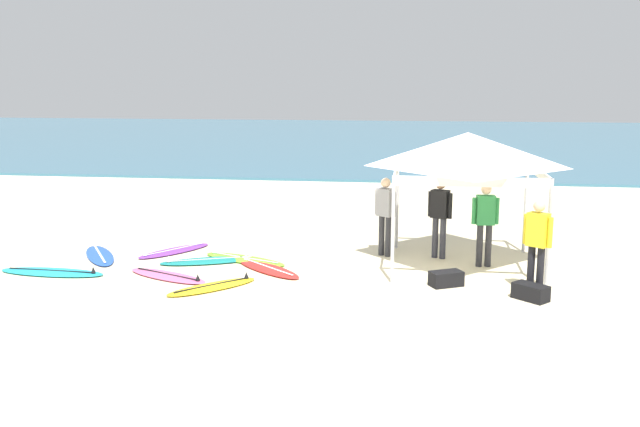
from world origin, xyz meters
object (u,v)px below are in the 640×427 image
at_px(surfboard_pink, 168,276).
at_px(gear_bag_near_tent, 531,292).
at_px(surfboard_yellow, 213,286).
at_px(person_black, 440,213).
at_px(surfboard_red, 268,268).
at_px(person_grey, 385,211).
at_px(person_yellow, 537,240).
at_px(surfboard_cyan, 52,272).
at_px(surfboard_purple, 174,251).
at_px(person_green, 485,219).
at_px(surfboard_lime, 244,259).
at_px(canopy_tent, 467,151).
at_px(gear_bag_by_pole, 446,279).
at_px(surfboard_blue, 100,255).
at_px(surfboard_teal, 209,261).

height_order(surfboard_pink, gear_bag_near_tent, gear_bag_near_tent).
xyz_separation_m(surfboard_yellow, person_black, (4.19, 2.82, 0.95)).
distance_m(surfboard_red, person_black, 3.86).
height_order(person_grey, gear_bag_near_tent, person_grey).
xyz_separation_m(person_yellow, person_black, (-1.63, 2.36, 0.00)).
relative_size(surfboard_cyan, surfboard_yellow, 1.34).
distance_m(surfboard_yellow, surfboard_red, 1.56).
bearing_deg(gear_bag_near_tent, surfboard_purple, 161.57).
xyz_separation_m(person_green, person_yellow, (0.74, -1.79, 0.00)).
distance_m(surfboard_lime, person_yellow, 6.00).
bearing_deg(canopy_tent, gear_bag_near_tent, -63.87).
bearing_deg(person_yellow, surfboard_red, 169.75).
bearing_deg(gear_bag_by_pole, person_yellow, -10.33).
bearing_deg(person_yellow, gear_bag_by_pole, 169.67).
height_order(surfboard_red, surfboard_purple, same).
bearing_deg(gear_bag_by_pole, surfboard_pink, -178.23).
height_order(surfboard_blue, surfboard_lime, same).
relative_size(surfboard_pink, surfboard_teal, 0.91).
height_order(surfboard_cyan, surfboard_lime, same).
height_order(surfboard_lime, person_green, person_green).
bearing_deg(surfboard_cyan, surfboard_teal, 24.36).
height_order(canopy_tent, surfboard_red, canopy_tent).
xyz_separation_m(surfboard_red, person_yellow, (5.08, -0.92, 0.95)).
height_order(person_black, gear_bag_by_pole, person_black).
height_order(canopy_tent, surfboard_purple, canopy_tent).
distance_m(surfboard_pink, person_grey, 4.78).
height_order(surfboard_yellow, person_grey, person_grey).
relative_size(surfboard_teal, surfboard_red, 1.20).
bearing_deg(surfboard_red, surfboard_purple, 153.93).
xyz_separation_m(surfboard_cyan, surfboard_red, (4.17, 0.85, 0.00)).
relative_size(canopy_tent, surfboard_yellow, 1.79).
height_order(surfboard_cyan, person_grey, person_grey).
relative_size(surfboard_red, gear_bag_by_pole, 2.96).
xyz_separation_m(surfboard_cyan, surfboard_yellow, (3.42, -0.53, 0.00)).
bearing_deg(person_green, surfboard_pink, -164.74).
bearing_deg(gear_bag_by_pole, surfboard_yellow, -170.18).
bearing_deg(surfboard_pink, surfboard_lime, 51.34).
bearing_deg(surfboard_red, person_yellow, -10.25).
bearing_deg(person_green, surfboard_lime, -177.44).
distance_m(surfboard_cyan, gear_bag_by_pole, 7.69).
bearing_deg(person_black, surfboard_red, -157.24).
height_order(person_grey, person_yellow, same).
relative_size(surfboard_teal, gear_bag_near_tent, 3.56).
bearing_deg(surfboard_pink, person_yellow, -0.98).
bearing_deg(surfboard_pink, gear_bag_near_tent, -4.09).
relative_size(surfboard_purple, person_grey, 1.05).
relative_size(surfboard_blue, person_yellow, 1.12).
distance_m(surfboard_yellow, person_yellow, 5.92).
relative_size(surfboard_lime, person_black, 1.21).
xyz_separation_m(gear_bag_near_tent, gear_bag_by_pole, (-1.43, 0.65, 0.00)).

